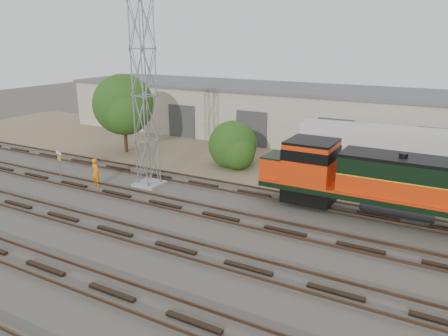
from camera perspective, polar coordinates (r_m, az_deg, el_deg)
The scene contains 11 objects.
ground at distance 24.38m, azimuth -2.21°, elevation -7.72°, with size 140.00×140.00×0.00m, color #47423A.
dirt_strip at distance 37.23m, azimuth 9.90°, elevation 0.78°, with size 80.00×16.00×0.02m, color #726047.
tracks at distance 22.10m, azimuth -6.33°, elevation -10.31°, with size 80.00×20.40×0.28m.
warehouse at distance 44.08m, azimuth 13.65°, elevation 6.56°, with size 58.40×10.40×5.30m.
locomotive at distance 26.27m, azimuth 21.40°, elevation -1.84°, with size 16.13×2.83×3.88m.
signal_tower at distance 30.09m, azimuth -10.28°, elevation 8.78°, with size 1.83×1.83×12.43m.
sign_post at distance 33.91m, azimuth -20.72°, elevation 1.01°, with size 0.86×0.34×2.19m.
worker at distance 31.83m, azimuth -16.40°, elevation -0.54°, with size 0.73×0.48×2.01m, color orange.
semi_trailer at distance 34.39m, azimuth 20.71°, elevation 2.67°, with size 12.40×3.31×3.77m.
tree_west at distance 39.74m, azimuth -12.90°, elevation 7.81°, with size 5.65×5.38×7.04m.
tree_mid at distance 35.09m, azimuth 1.31°, elevation 2.78°, with size 4.12×3.93×3.93m.
Camera 1 is at (11.65, -18.89, 10.10)m, focal length 35.00 mm.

